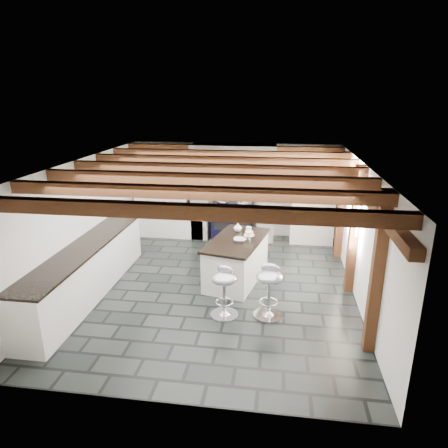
# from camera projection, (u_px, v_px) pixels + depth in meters

# --- Properties ---
(ground) EXTENTS (6.00, 6.00, 0.00)m
(ground) POSITION_uv_depth(u_px,v_px,m) (216.00, 286.00, 7.44)
(ground) COLOR black
(ground) RESTS_ON ground
(room_shell) EXTENTS (6.00, 6.03, 6.00)m
(room_shell) POSITION_uv_depth(u_px,v_px,m) (198.00, 210.00, 8.52)
(room_shell) COLOR silver
(room_shell) RESTS_ON ground
(range_cooker) EXTENTS (1.00, 0.63, 0.99)m
(range_cooker) POSITION_uv_depth(u_px,v_px,m) (233.00, 220.00, 9.82)
(range_cooker) COLOR black
(range_cooker) RESTS_ON ground
(kitchen_island) EXTENTS (1.21, 1.82, 1.10)m
(kitchen_island) POSITION_uv_depth(u_px,v_px,m) (237.00, 259.00, 7.59)
(kitchen_island) COLOR white
(kitchen_island) RESTS_ON ground
(bar_stool_near) EXTENTS (0.49, 0.49, 0.88)m
(bar_stool_near) POSITION_uv_depth(u_px,v_px,m) (269.00, 285.00, 6.28)
(bar_stool_near) COLOR silver
(bar_stool_near) RESTS_ON ground
(bar_stool_far) EXTENTS (0.54, 0.54, 0.84)m
(bar_stool_far) POSITION_uv_depth(u_px,v_px,m) (225.00, 286.00, 6.30)
(bar_stool_far) COLOR silver
(bar_stool_far) RESTS_ON ground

